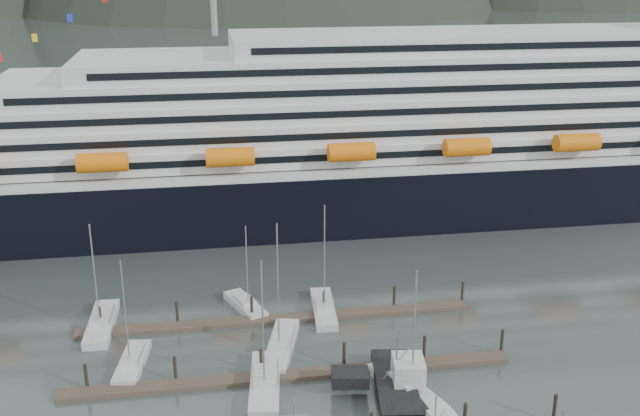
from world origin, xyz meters
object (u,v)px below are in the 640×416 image
(sailboat_e, at_px, (102,324))
(sailboat_g, at_px, (324,309))
(sailboat_f, at_px, (245,306))
(sailboat_b, at_px, (265,384))
(sailboat_a, at_px, (132,364))
(trawler_e, at_px, (394,384))
(sailboat_d, at_px, (281,347))
(cruise_ship, at_px, (453,139))
(sailboat_h, at_px, (406,389))

(sailboat_e, height_order, sailboat_g, sailboat_g)
(sailboat_e, height_order, sailboat_f, sailboat_e)
(sailboat_b, xyz_separation_m, sailboat_e, (-18.13, 16.33, -0.01))
(sailboat_a, bearing_deg, trawler_e, -101.16)
(sailboat_b, distance_m, sailboat_d, 7.92)
(sailboat_e, bearing_deg, sailboat_b, -130.06)
(cruise_ship, relative_size, sailboat_f, 17.73)
(cruise_ship, xyz_separation_m, sailboat_h, (-23.74, -56.68, -11.59))
(sailboat_f, height_order, trawler_e, sailboat_f)
(cruise_ship, height_order, sailboat_h, cruise_ship)
(sailboat_e, height_order, trawler_e, sailboat_e)
(sailboat_b, distance_m, sailboat_g, 18.27)
(sailboat_e, bearing_deg, sailboat_f, -80.53)
(cruise_ship, bearing_deg, sailboat_a, -137.71)
(cruise_ship, bearing_deg, sailboat_g, -127.68)
(trawler_e, bearing_deg, sailboat_e, 66.65)
(sailboat_e, relative_size, trawler_e, 1.11)
(sailboat_d, xyz_separation_m, sailboat_f, (-3.24, 11.11, -0.04))
(sailboat_a, distance_m, trawler_e, 28.47)
(sailboat_e, bearing_deg, cruise_ship, -54.44)
(sailboat_g, bearing_deg, sailboat_d, 147.57)
(cruise_ship, height_order, sailboat_f, cruise_ship)
(sailboat_d, xyz_separation_m, trawler_e, (10.50, -10.36, 0.55))
(sailboat_b, xyz_separation_m, sailboat_h, (14.16, -3.11, -0.00))
(sailboat_d, bearing_deg, sailboat_f, 31.39)
(sailboat_d, relative_size, trawler_e, 1.27)
(sailboat_a, bearing_deg, sailboat_b, -107.09)
(sailboat_a, height_order, sailboat_h, sailboat_h)
(sailboat_f, distance_m, sailboat_g, 9.95)
(cruise_ship, distance_m, sailboat_b, 66.64)
(sailboat_e, xyz_separation_m, sailboat_g, (26.99, -0.35, -0.01))
(sailboat_a, bearing_deg, sailboat_h, -100.91)
(cruise_ship, distance_m, trawler_e, 62.65)
(sailboat_a, bearing_deg, sailboat_e, 31.40)
(sailboat_a, height_order, sailboat_g, sailboat_g)
(sailboat_d, bearing_deg, trawler_e, -119.47)
(sailboat_d, xyz_separation_m, sailboat_e, (-20.64, 8.82, -0.00))
(sailboat_e, xyz_separation_m, sailboat_h, (32.29, -19.43, 0.01))
(sailboat_a, height_order, sailboat_b, sailboat_b)
(sailboat_a, xyz_separation_m, sailboat_f, (13.14, 12.14, -0.02))
(sailboat_d, height_order, sailboat_h, sailboat_d)
(sailboat_b, relative_size, sailboat_h, 1.05)
(sailboat_d, relative_size, sailboat_h, 1.11)
(sailboat_b, relative_size, sailboat_d, 0.94)
(cruise_ship, xyz_separation_m, sailboat_a, (-51.77, -47.09, -11.62))
(sailboat_g, distance_m, sailboat_h, 19.80)
(sailboat_h, height_order, trawler_e, sailboat_h)
(cruise_ship, xyz_separation_m, sailboat_e, (-56.03, -37.25, -11.60))
(sailboat_d, xyz_separation_m, sailboat_h, (11.65, -10.62, 0.01))
(sailboat_d, height_order, sailboat_e, sailboat_d)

